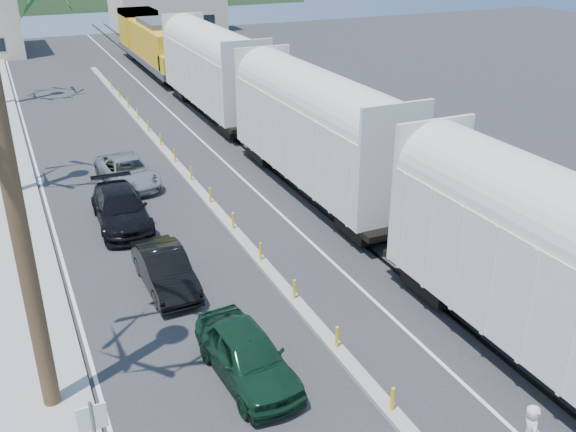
% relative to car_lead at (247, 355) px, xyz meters
% --- Properties ---
extents(sidewalk, '(3.00, 90.00, 0.15)m').
position_rel_car_lead_xyz_m(sidewalk, '(-5.64, 20.02, -0.67)').
color(sidewalk, gray).
rests_on(sidewalk, ground).
extents(rails, '(1.56, 100.00, 0.06)m').
position_rel_car_lead_xyz_m(rails, '(7.86, 23.02, -0.72)').
color(rails, black).
rests_on(rails, ground).
extents(median, '(0.45, 60.00, 0.85)m').
position_rel_car_lead_xyz_m(median, '(2.86, 14.98, -0.66)').
color(median, gray).
rests_on(median, ground).
extents(lane_markings, '(9.42, 90.00, 0.01)m').
position_rel_car_lead_xyz_m(lane_markings, '(0.71, 20.02, -0.75)').
color(lane_markings, silver).
rests_on(lane_markings, ground).
extents(freight_train, '(3.00, 60.94, 5.85)m').
position_rel_car_lead_xyz_m(freight_train, '(7.86, 17.13, 2.16)').
color(freight_train, beige).
rests_on(freight_train, ground).
extents(car_lead, '(2.38, 4.64, 1.50)m').
position_rel_car_lead_xyz_m(car_lead, '(0.00, 0.00, 0.00)').
color(car_lead, black).
rests_on(car_lead, ground).
extents(car_second, '(1.65, 4.29, 1.39)m').
position_rel_car_lead_xyz_m(car_second, '(-0.82, 5.80, -0.05)').
color(car_second, black).
rests_on(car_second, ground).
extents(car_third, '(2.41, 5.24, 1.48)m').
position_rel_car_lead_xyz_m(car_third, '(-1.20, 11.61, -0.01)').
color(car_third, black).
rests_on(car_third, ground).
extents(car_rear, '(3.18, 5.25, 1.33)m').
position_rel_car_lead_xyz_m(car_rear, '(-0.00, 16.16, -0.08)').
color(car_rear, '#9B9D9F').
rests_on(car_rear, ground).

